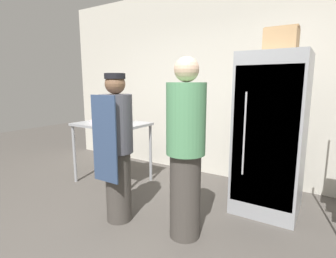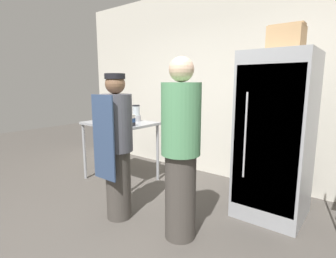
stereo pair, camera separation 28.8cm
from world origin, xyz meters
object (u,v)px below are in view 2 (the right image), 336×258
Objects in this scene: refrigerator at (275,137)px; binder_stack at (123,120)px; blender_pitcher at (136,114)px; person_baker at (117,146)px; person_customer at (181,150)px; cardboard_storage_box at (286,38)px; donut_box at (109,119)px.

refrigerator is 1.95m from binder_stack.
blender_pitcher reaches higher than binder_stack.
person_baker is 0.92× the size of person_customer.
refrigerator is 5.51× the size of cardboard_storage_box.
blender_pitcher is 0.51m from binder_stack.
refrigerator is at bearing 137.69° from cardboard_storage_box.
binder_stack is at bearing -66.27° from blender_pitcher.
person_baker is 0.78m from person_customer.
cardboard_storage_box is (2.13, 0.03, 0.93)m from blender_pitcher.
person_baker is (0.56, -0.60, -0.16)m from binder_stack.
cardboard_storage_box is (0.05, -0.05, 1.03)m from refrigerator.
cardboard_storage_box is at bearing -42.31° from refrigerator.
blender_pitcher is at bearing 125.55° from person_baker.
person_baker is (0.98, -0.70, -0.13)m from donut_box.
refrigerator is at bearing 10.78° from donut_box.
binder_stack is 0.83m from person_baker.
blender_pitcher is at bearing 58.62° from donut_box.
cardboard_storage_box is 1.57m from person_customer.
binder_stack is at bearing -165.66° from cardboard_storage_box.
donut_box is 0.95× the size of blender_pitcher.
person_customer reaches higher than binder_stack.
donut_box reaches higher than binder_stack.
refrigerator is 1.14× the size of person_baker.
binder_stack is 2.21m from cardboard_storage_box.
cardboard_storage_box is (2.35, 0.39, 0.99)m from donut_box.
person_customer is (1.75, -0.59, -0.07)m from donut_box.
donut_box is (-2.30, -0.44, 0.04)m from refrigerator.
person_baker is at bearing -54.45° from blender_pitcher.
refrigerator is 1.04m from cardboard_storage_box.
person_baker is (0.76, -1.06, -0.19)m from blender_pitcher.
person_customer is at bearing -18.53° from donut_box.
person_baker is at bearing -35.48° from donut_box.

